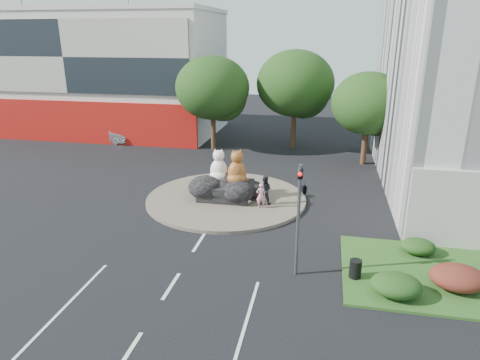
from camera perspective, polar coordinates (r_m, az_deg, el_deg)
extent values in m
plane|color=black|center=(18.54, -9.16, -13.81)|extent=(120.00, 120.00, 0.00)
cylinder|color=brown|center=(27.05, -1.85, -2.47)|extent=(10.00, 10.00, 0.20)
cube|color=beige|center=(48.92, -18.26, 13.32)|extent=(25.00, 12.00, 12.00)
cube|color=#AA150F|center=(44.30, -21.52, 7.22)|extent=(25.00, 0.30, 4.00)
cube|color=#B2AD9E|center=(43.59, -22.52, 14.93)|extent=(24.00, 0.15, 6.50)
cube|color=beige|center=(48.81, -19.05, 20.55)|extent=(25.20, 12.20, 0.40)
cube|color=#234416|center=(21.01, 27.46, -11.51)|extent=(10.00, 6.00, 0.12)
cylinder|color=#382314|center=(38.67, -3.58, 6.77)|extent=(0.44, 0.44, 3.74)
ellipsoid|color=#183611|center=(38.08, -3.69, 12.16)|extent=(6.46, 6.46, 5.49)
sphere|color=#183611|center=(38.47, -2.29, 10.97)|extent=(4.25, 4.25, 4.25)
sphere|color=#183611|center=(38.05, -4.83, 11.22)|extent=(3.74, 3.74, 3.74)
cylinder|color=#382314|center=(39.43, 7.14, 7.06)|extent=(0.44, 0.44, 3.96)
ellipsoid|color=#183611|center=(38.83, 7.38, 12.66)|extent=(6.84, 6.84, 5.81)
sphere|color=#183611|center=(39.38, 8.56, 11.37)|extent=(4.50, 4.50, 4.50)
sphere|color=#183611|center=(38.66, 6.24, 11.73)|extent=(3.96, 3.96, 3.96)
cylinder|color=#382314|center=(35.62, 16.26, 4.64)|extent=(0.44, 0.44, 3.30)
ellipsoid|color=#183611|center=(35.02, 16.75, 9.76)|extent=(5.70, 5.70, 4.84)
sphere|color=#183611|center=(35.70, 17.86, 8.59)|extent=(3.75, 3.75, 3.75)
sphere|color=#183611|center=(34.75, 15.54, 8.92)|extent=(3.30, 3.30, 3.30)
ellipsoid|color=#183611|center=(18.38, 20.10, -13.04)|extent=(2.00, 1.60, 0.90)
ellipsoid|color=#4C1D14|center=(19.77, 27.03, -11.52)|extent=(2.20, 1.76, 0.99)
ellipsoid|color=#183611|center=(21.99, 22.65, -8.18)|extent=(1.60, 1.28, 0.72)
cylinder|color=#595B60|center=(18.12, 7.75, -5.53)|extent=(0.14, 0.14, 5.00)
imported|color=black|center=(17.50, 7.99, -0.45)|extent=(0.21, 0.26, 1.30)
imported|color=black|center=(17.55, 8.61, -1.11)|extent=(0.26, 1.24, 0.50)
sphere|color=red|center=(17.18, 8.02, 0.77)|extent=(0.18, 0.18, 0.18)
cylinder|color=#595B60|center=(24.34, 28.14, 2.48)|extent=(0.18, 0.18, 8.00)
cylinder|color=#595B60|center=(23.41, 27.28, 12.10)|extent=(2.00, 0.12, 0.12)
cube|color=silver|center=(23.17, 24.82, 12.14)|extent=(0.50, 0.22, 0.12)
imported|color=pink|center=(25.15, 2.79, -2.08)|extent=(0.65, 0.55, 1.52)
imported|color=black|center=(25.70, 3.30, -1.33)|extent=(0.88, 0.69, 1.76)
imported|color=#9D9FA4|center=(43.58, -17.19, 5.91)|extent=(5.11, 2.46, 1.62)
cylinder|color=black|center=(19.12, 15.13, -11.35)|extent=(0.68, 0.68, 0.80)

